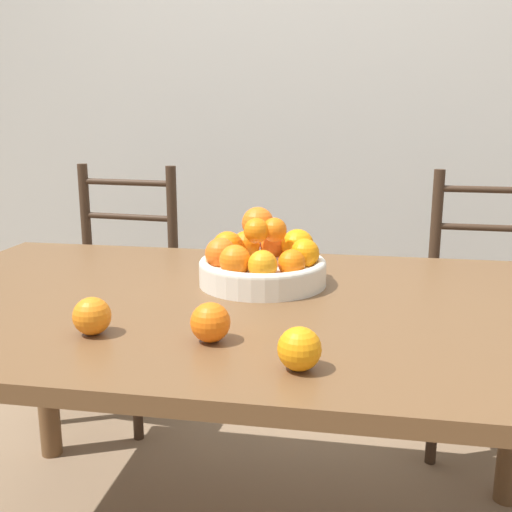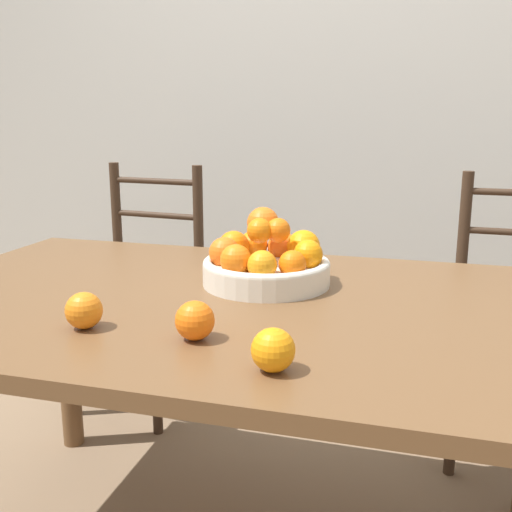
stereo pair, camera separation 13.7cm
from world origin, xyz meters
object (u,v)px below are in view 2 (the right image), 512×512
Objects in this scene: orange_loose_0 at (195,320)px; chair_left at (141,290)px; orange_loose_2 at (84,311)px; orange_loose_1 at (273,350)px; fruit_bowl at (266,261)px.

orange_loose_0 is 0.08× the size of chair_left.
orange_loose_2 is at bearing -179.32° from orange_loose_0.
chair_left is (-0.66, 1.07, -0.30)m from orange_loose_0.
chair_left is at bearing 125.55° from orange_loose_1.
orange_loose_0 is 1.02× the size of orange_loose_2.
chair_left reaches higher than fruit_bowl.
fruit_bowl is 4.28× the size of orange_loose_1.
fruit_bowl is at bearing 57.27° from orange_loose_2.
fruit_bowl is at bearing 85.78° from orange_loose_0.
chair_left is (-0.42, 1.07, -0.30)m from orange_loose_2.
orange_loose_0 is (-0.03, -0.41, -0.02)m from fruit_bowl.
orange_loose_0 is at bearing -52.84° from chair_left.
orange_loose_1 is 0.08× the size of chair_left.
chair_left is at bearing 111.65° from orange_loose_2.
orange_loose_2 is (-0.26, -0.41, -0.02)m from fruit_bowl.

